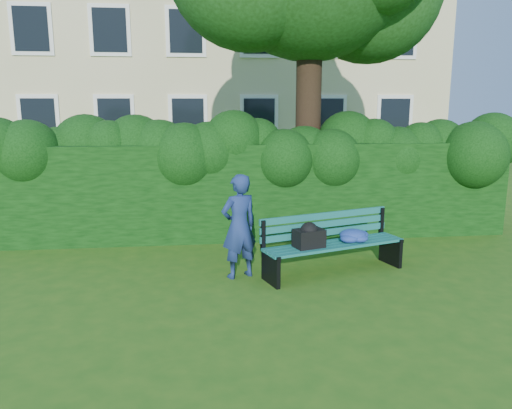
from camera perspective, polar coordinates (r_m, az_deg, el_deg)
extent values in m
plane|color=#275814|center=(7.62, 0.53, -7.93)|extent=(80.00, 80.00, 0.00)
cube|color=#C0B981|center=(21.42, -4.45, 20.85)|extent=(16.00, 8.00, 12.00)
cube|color=white|center=(17.86, -23.54, 8.90)|extent=(1.30, 0.08, 1.60)
cube|color=black|center=(17.82, -23.58, 8.89)|extent=(1.05, 0.04, 1.35)
cube|color=white|center=(17.32, -15.83, 9.36)|extent=(1.30, 0.08, 1.60)
cube|color=black|center=(17.28, -15.85, 9.36)|extent=(1.05, 0.04, 1.35)
cube|color=white|center=(17.11, -7.76, 9.67)|extent=(1.30, 0.08, 1.60)
cube|color=black|center=(17.07, -7.77, 9.66)|extent=(1.05, 0.04, 1.35)
cube|color=white|center=(17.24, 0.35, 9.79)|extent=(1.30, 0.08, 1.60)
cube|color=black|center=(17.20, 0.37, 9.78)|extent=(1.05, 0.04, 1.35)
cube|color=white|center=(17.69, 8.20, 9.72)|extent=(1.30, 0.08, 1.60)
cube|color=black|center=(17.66, 8.24, 9.71)|extent=(1.05, 0.04, 1.35)
cube|color=white|center=(18.45, 15.53, 9.49)|extent=(1.30, 0.08, 1.60)
cube|color=black|center=(18.41, 15.58, 9.48)|extent=(1.05, 0.04, 1.35)
cube|color=white|center=(17.99, -24.30, 17.82)|extent=(1.30, 0.08, 1.60)
cube|color=black|center=(17.95, -24.34, 17.83)|extent=(1.05, 0.04, 1.35)
cube|color=white|center=(17.46, -16.36, 18.57)|extent=(1.30, 0.08, 1.60)
cube|color=black|center=(17.42, -16.38, 18.59)|extent=(1.05, 0.04, 1.35)
cube|color=white|center=(17.25, -8.03, 19.00)|extent=(1.30, 0.08, 1.60)
cube|color=black|center=(17.21, -8.03, 19.02)|extent=(1.05, 0.04, 1.35)
cube|color=white|center=(17.38, 0.37, 19.05)|extent=(1.30, 0.08, 1.60)
cube|color=black|center=(17.34, 0.38, 19.07)|extent=(1.05, 0.04, 1.35)
cube|color=white|center=(17.83, 8.48, 18.74)|extent=(1.30, 0.08, 1.60)
cube|color=black|center=(17.79, 8.51, 18.76)|extent=(1.05, 0.04, 1.35)
cube|color=white|center=(18.58, 16.02, 18.14)|extent=(1.30, 0.08, 1.60)
cube|color=black|center=(18.54, 16.07, 18.15)|extent=(1.05, 0.04, 1.35)
cube|color=black|center=(9.51, -1.12, 1.63)|extent=(10.00, 1.00, 1.80)
cylinder|color=black|center=(10.15, 6.02, 11.77)|extent=(0.50, 0.50, 5.17)
cube|color=#105444|center=(7.45, 9.73, -4.90)|extent=(2.16, 0.78, 0.04)
cube|color=#105444|center=(7.55, 9.22, -4.68)|extent=(2.16, 0.78, 0.04)
cube|color=#105444|center=(7.65, 8.72, -4.45)|extent=(2.16, 0.78, 0.04)
cube|color=#105444|center=(7.74, 8.23, -4.23)|extent=(2.16, 0.78, 0.04)
cube|color=#105444|center=(7.77, 7.94, -3.17)|extent=(2.14, 0.72, 0.10)
cube|color=#105444|center=(7.75, 7.93, -2.22)|extent=(2.14, 0.72, 0.10)
cube|color=#105444|center=(7.73, 7.91, -1.27)|extent=(2.14, 0.72, 0.10)
cube|color=black|center=(7.15, 1.70, -7.38)|extent=(0.21, 0.49, 0.44)
cube|color=black|center=(7.25, 0.81, -3.56)|extent=(0.08, 0.08, 0.45)
cube|color=black|center=(7.04, 1.89, -5.81)|extent=(0.19, 0.42, 0.05)
cube|color=black|center=(8.28, 15.12, -5.13)|extent=(0.21, 0.49, 0.44)
cube|color=black|center=(8.36, 14.14, -1.86)|extent=(0.08, 0.08, 0.45)
cube|color=black|center=(8.18, 15.42, -3.74)|extent=(0.19, 0.42, 0.05)
cube|color=white|center=(7.34, 6.61, -4.82)|extent=(0.21, 0.18, 0.02)
cube|color=black|center=(7.32, 6.07, -3.85)|extent=(0.49, 0.40, 0.27)
imported|color=navy|center=(7.28, -1.95, -2.52)|extent=(0.66, 0.56, 1.54)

